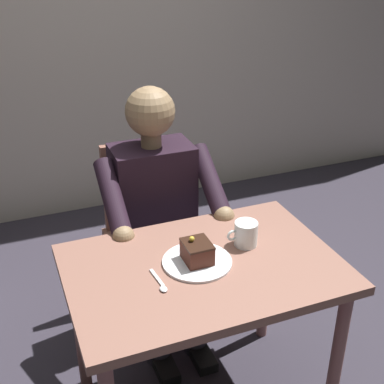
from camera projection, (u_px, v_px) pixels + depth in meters
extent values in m
cube|color=#83584A|center=(203.00, 269.00, 1.88)|extent=(0.99, 0.67, 0.04)
cylinder|color=#865550|center=(337.00, 358.00, 1.95)|extent=(0.05, 0.05, 0.69)
cylinder|color=#865550|center=(266.00, 277.00, 2.41)|extent=(0.05, 0.05, 0.69)
cylinder|color=#865550|center=(79.00, 324.00, 2.12)|extent=(0.05, 0.05, 0.69)
cube|color=#875647|center=(154.00, 245.00, 2.51)|extent=(0.42, 0.42, 0.04)
cube|color=#875647|center=(141.00, 184.00, 2.56)|extent=(0.38, 0.04, 0.45)
cylinder|color=#875647|center=(202.00, 292.00, 2.52)|extent=(0.04, 0.04, 0.42)
cylinder|color=#875647|center=(131.00, 310.00, 2.40)|extent=(0.04, 0.04, 0.42)
cylinder|color=#875647|center=(177.00, 254.00, 2.82)|extent=(0.04, 0.04, 0.42)
cylinder|color=#875647|center=(112.00, 268.00, 2.70)|extent=(0.04, 0.04, 0.42)
cube|color=black|center=(153.00, 197.00, 2.37)|extent=(0.36, 0.22, 0.50)
sphere|color=#8E7150|center=(150.00, 111.00, 2.19)|extent=(0.22, 0.22, 0.22)
cylinder|color=#8E7150|center=(151.00, 140.00, 2.24)|extent=(0.09, 0.09, 0.06)
cylinder|color=black|center=(210.00, 180.00, 2.28)|extent=(0.08, 0.33, 0.26)
sphere|color=#8E7150|center=(224.00, 216.00, 2.19)|extent=(0.09, 0.09, 0.09)
cylinder|color=black|center=(112.00, 197.00, 2.13)|extent=(0.08, 0.33, 0.26)
sphere|color=#8E7150|center=(124.00, 237.00, 2.05)|extent=(0.09, 0.09, 0.09)
cylinder|color=#2F2B37|center=(181.00, 256.00, 2.43)|extent=(0.13, 0.38, 0.14)
cylinder|color=#2F2B37|center=(145.00, 264.00, 2.37)|extent=(0.13, 0.38, 0.14)
cylinder|color=#2F2B37|center=(195.00, 316.00, 2.38)|extent=(0.11, 0.11, 0.40)
cube|color=black|center=(200.00, 354.00, 2.41)|extent=(0.09, 0.22, 0.05)
cylinder|color=#2F2B37|center=(158.00, 326.00, 2.32)|extent=(0.11, 0.11, 0.40)
cube|color=black|center=(164.00, 364.00, 2.35)|extent=(0.09, 0.22, 0.05)
cylinder|color=white|center=(197.00, 262.00, 1.88)|extent=(0.26, 0.26, 0.01)
cube|color=#4D2217|center=(197.00, 253.00, 1.86)|extent=(0.10, 0.11, 0.07)
cube|color=black|center=(197.00, 244.00, 1.85)|extent=(0.10, 0.11, 0.01)
sphere|color=gold|center=(192.00, 239.00, 1.85)|extent=(0.02, 0.02, 0.02)
cylinder|color=white|center=(246.00, 234.00, 1.97)|extent=(0.09, 0.09, 0.10)
torus|color=white|center=(233.00, 235.00, 1.95)|extent=(0.05, 0.01, 0.05)
cylinder|color=black|center=(246.00, 224.00, 1.95)|extent=(0.08, 0.08, 0.01)
cube|color=silver|center=(157.00, 278.00, 1.80)|extent=(0.02, 0.11, 0.01)
ellipsoid|color=silver|center=(164.00, 289.00, 1.74)|extent=(0.03, 0.04, 0.01)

